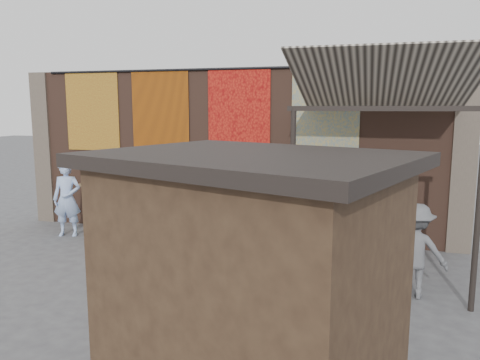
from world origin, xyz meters
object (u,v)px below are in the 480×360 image
Objects in this scene: diner_right at (164,203)px; scooter_stool_5 at (238,226)px; shopper_tan at (285,235)px; scooter_stool_9 at (348,235)px; scooter_stool_1 at (143,220)px; market_stall at (250,306)px; scooter_stool_0 at (123,219)px; scooter_stool_6 at (266,227)px; scooter_stool_3 at (192,222)px; scooter_stool_8 at (317,233)px; scooter_stool_2 at (167,221)px; diner_left at (67,199)px; shelf_box at (269,189)px; scooter_stool_7 at (292,232)px; shopper_navy at (372,226)px; shopper_grey at (415,251)px; scooter_stool_4 at (214,223)px.

scooter_stool_5 is at bearing -1.62° from diner_right.
scooter_stool_9 is at bearing 4.54° from shopper_tan.
scooter_stool_1 is 7.57m from market_stall.
scooter_stool_0 is 5.46m from scooter_stool_9.
scooter_stool_6 is 0.33× the size of market_stall.
scooter_stool_6 is (0.67, -0.04, 0.02)m from scooter_stool_5.
scooter_stool_3 is at bearing 81.23° from shopper_tan.
scooter_stool_3 is 2.95m from scooter_stool_8.
scooter_stool_8 is (3.62, 0.01, -0.03)m from scooter_stool_2.
diner_left is at bearing -166.46° from diner_right.
shelf_box is at bearing -5.06° from diner_left.
scooter_stool_2 is (-2.45, -0.28, -0.86)m from shelf_box.
shelf_box is 0.35× the size of shopper_tan.
scooter_stool_0 is 1.41m from diner_left.
shopper_tan is at bearing -25.36° from scooter_stool_0.
scooter_stool_7 is (4.25, -0.01, -0.02)m from scooter_stool_0.
diner_left is (-6.61, -0.63, 0.56)m from scooter_stool_9.
scooter_stool_6 is 0.48× the size of shopper_navy.
scooter_stool_8 is 3.71m from diner_right.
scooter_stool_3 is at bearing -17.56° from shopper_grey.
scooter_stool_9 reaches higher than scooter_stool_7.
scooter_stool_1 is at bearing 145.00° from market_stall.
scooter_stool_9 is 0.43× the size of shopper_tan.
scooter_stool_7 is at bearing 0.32° from scooter_stool_3.
shopper_tan reaches higher than diner_right.
market_stall is (6.02, -5.57, 0.38)m from diner_left.
market_stall is at bearing -84.17° from scooter_stool_7.
shopper_grey reaches higher than scooter_stool_9.
diner_right is 3.95m from shopper_tan.
scooter_stool_7 is (3.69, 0.01, -0.03)m from scooter_stool_1.
scooter_stool_9 is at bearing -55.33° from shopper_grey.
shelf_box is 0.23× the size of market_stall.
diner_right reaches higher than scooter_stool_9.
scooter_stool_4 is 0.99× the size of scooter_stool_6.
diner_right is at bearing -179.65° from scooter_stool_9.
scooter_stool_2 is at bearing -179.83° from scooter_stool_8.
scooter_stool_8 is 0.47× the size of shopper_grey.
scooter_stool_5 is 0.94× the size of scooter_stool_6.
scooter_stool_6 is 0.52× the size of diner_right.
scooter_stool_9 is at bearing 2.34° from scooter_stool_6.
scooter_stool_8 is 6.27m from market_stall.
shelf_box is 0.90m from scooter_stool_6.
scooter_stool_2 is 4.98m from shopper_navy.
scooter_stool_8 is at bearing 179.60° from scooter_stool_9.
scooter_stool_5 is at bearing 0.28° from scooter_stool_1.
scooter_stool_3 is 0.54m from scooter_stool_4.
scooter_stool_4 is at bearing -0.26° from scooter_stool_2.
scooter_stool_4 is 0.59m from scooter_stool_5.
scooter_stool_1 is at bearing -178.83° from scooter_stool_4.
scooter_stool_0 is 0.29× the size of market_stall.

